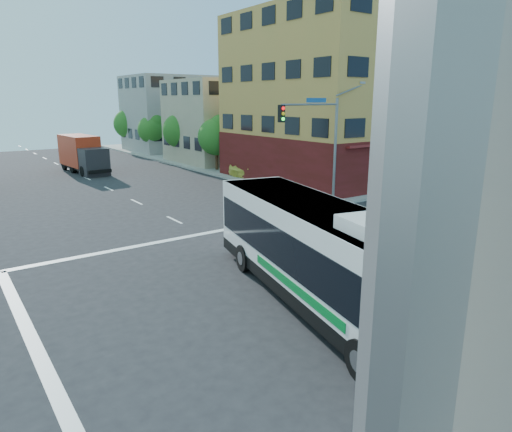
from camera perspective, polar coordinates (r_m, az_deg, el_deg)
ground at (r=17.07m, az=9.29°, el=-9.64°), size 120.00×120.00×0.00m
sidewalk_ne at (r=65.47m, az=9.74°, el=8.16°), size 50.00×50.00×0.15m
corner_building_ne at (r=42.85m, az=11.45°, el=12.73°), size 18.10×15.44×14.00m
building_east_near at (r=53.06m, az=-3.46°, el=11.74°), size 12.06×10.06×9.00m
building_east_far at (r=65.33m, az=-10.15°, el=12.47°), size 12.06×10.06×10.00m
signal_mast_ne at (r=29.63m, az=7.82°, el=10.52°), size 7.91×1.13×8.07m
street_tree_a at (r=45.31m, az=-4.84°, el=10.11°), size 3.60×3.60×5.53m
street_tree_b at (r=52.33m, az=-9.40°, el=10.71°), size 3.80×3.80×5.79m
street_tree_c at (r=59.62m, az=-12.85°, el=10.69°), size 3.40×3.40×5.29m
street_tree_d at (r=67.04m, az=-15.59°, el=11.25°), size 4.00×4.00×6.03m
transit_bus at (r=15.44m, az=8.46°, el=-4.78°), size 5.55×13.17×3.81m
box_truck at (r=47.64m, az=-20.81°, el=7.17°), size 2.86×7.97×3.52m
parked_car at (r=40.57m, az=-0.51°, el=5.75°), size 2.42×5.01×1.65m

